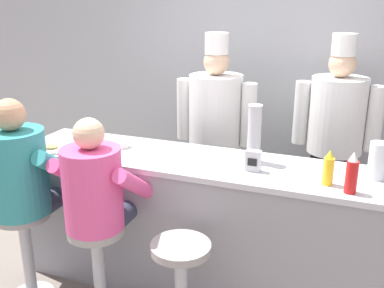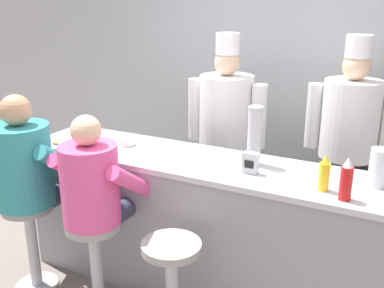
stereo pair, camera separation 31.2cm
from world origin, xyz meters
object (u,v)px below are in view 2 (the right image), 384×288
diner_seated_pink (94,192)px  cook_in_whites_near (226,130)px  diner_seated_teal (27,171)px  empty_stool_round (172,276)px  water_pitcher_clear (380,168)px  cup_stack_steel (254,136)px  cook_in_whites_far (348,138)px  breakfast_plate (59,144)px  cereal_bowl (126,142)px  mustard_bottle_yellow (324,174)px  napkin_dispenser_chrome (251,163)px  ketchup_bottle_red (346,180)px  coffee_mug_tan (106,142)px

diner_seated_pink → cook_in_whites_near: size_ratio=0.78×
diner_seated_teal → empty_stool_round: (1.21, -0.04, -0.48)m
water_pitcher_clear → cup_stack_steel: bearing=179.0°
empty_stool_round → cook_in_whites_far: (0.75, 1.67, 0.55)m
empty_stool_round → cook_in_whites_near: bearing=100.2°
breakfast_plate → cook_in_whites_far: bearing=33.9°
diner_seated_teal → empty_stool_round: bearing=-1.7°
breakfast_plate → cereal_bowl: 0.52m
water_pitcher_clear → cook_in_whites_near: cook_in_whites_near is taller
mustard_bottle_yellow → empty_stool_round: bearing=-150.8°
napkin_dispenser_chrome → cook_in_whites_far: cook_in_whites_far is taller
ketchup_bottle_red → mustard_bottle_yellow: ketchup_bottle_red is taller
diner_seated_teal → cereal_bowl: bearing=50.9°
mustard_bottle_yellow → cup_stack_steel: size_ratio=0.55×
coffee_mug_tan → diner_seated_pink: 0.56m
mustard_bottle_yellow → cook_in_whites_near: (-1.05, 0.98, -0.13)m
ketchup_bottle_red → diner_seated_pink: (-1.53, -0.33, -0.25)m
napkin_dispenser_chrome → diner_seated_teal: size_ratio=0.09×
coffee_mug_tan → diner_seated_teal: bearing=-126.9°
cereal_bowl → diner_seated_teal: diner_seated_teal is taller
water_pitcher_clear → diner_seated_pink: 1.81m
coffee_mug_tan → cook_in_whites_far: size_ratio=0.07×
cook_in_whites_near → cook_in_whites_far: bearing=13.4°
mustard_bottle_yellow → cereal_bowl: 1.55m
breakfast_plate → diner_seated_pink: (0.59, -0.33, -0.15)m
cook_in_whites_near → breakfast_plate: bearing=-131.4°
cup_stack_steel → diner_seated_pink: bearing=-143.9°
cereal_bowl → cook_in_whites_near: cook_in_whites_near is taller
cereal_bowl → napkin_dispenser_chrome: size_ratio=0.93×
napkin_dispenser_chrome → cook_in_whites_near: (-0.57, 0.93, -0.09)m
diner_seated_teal → cook_in_whites_near: size_ratio=0.81×
ketchup_bottle_red → cup_stack_steel: cup_stack_steel is taller
cup_stack_steel → cook_in_whites_far: size_ratio=0.22×
napkin_dispenser_chrome → diner_seated_pink: size_ratio=0.10×
cereal_bowl → empty_stool_round: cereal_bowl is taller
cup_stack_steel → coffee_mug_tan: bearing=-171.6°
breakfast_plate → empty_stool_round: size_ratio=0.36×
breakfast_plate → cup_stack_steel: size_ratio=0.62×
empty_stool_round → napkin_dispenser_chrome: bearing=58.1°
diner_seated_teal → coffee_mug_tan: bearing=53.1°
mustard_bottle_yellow → ketchup_bottle_red: bearing=-29.5°
water_pitcher_clear → ketchup_bottle_red: bearing=-116.4°
coffee_mug_tan → napkin_dispenser_chrome: size_ratio=0.99×
breakfast_plate → cook_in_whites_near: cook_in_whites_near is taller
coffee_mug_tan → ketchup_bottle_red: bearing=-4.5°
cook_in_whites_near → cook_in_whites_far: size_ratio=1.00×
breakfast_plate → coffee_mug_tan: size_ratio=1.80×
water_pitcher_clear → empty_stool_round: size_ratio=0.34×
diner_seated_pink → cook_in_whites_near: (0.35, 1.40, 0.11)m
ketchup_bottle_red → diner_seated_teal: (-2.14, -0.33, -0.22)m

